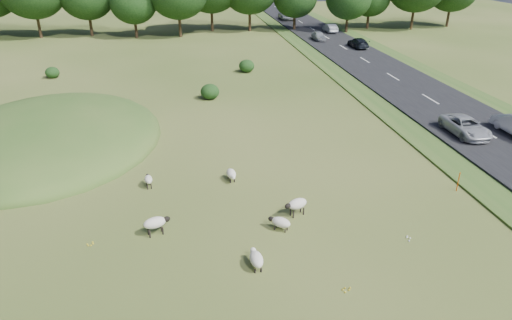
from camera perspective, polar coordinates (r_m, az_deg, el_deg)
The scene contains 17 objects.
ground at distance 42.80m, azimuth -6.11°, elevation 7.58°, with size 160.00×160.00×0.00m, color #365119.
mound at distance 36.60m, azimuth -24.38°, elevation 2.34°, with size 16.00×20.00×4.00m, color #33561E.
road at distance 56.78m, azimuth 14.19°, elevation 11.46°, with size 8.00×150.00×0.25m, color black.
shrubs at distance 48.30m, azimuth -8.61°, elevation 10.30°, with size 22.50×11.80×1.41m.
marker_post at distance 28.50m, azimuth 23.96°, elevation -2.51°, with size 0.06×0.06×1.20m, color #D8590C.
sheep_0 at distance 22.75m, azimuth -12.45°, elevation -7.67°, with size 1.39×0.89×0.96m.
sheep_1 at distance 20.26m, azimuth 0.02°, elevation -12.23°, with size 0.66×1.32×0.75m.
sheep_2 at distance 27.31m, azimuth -3.11°, elevation -1.75°, with size 0.65×1.25×0.71m.
sheep_3 at distance 22.73m, azimuth 3.05°, elevation -7.77°, with size 1.19×1.03×0.69m.
sheep_4 at distance 27.25m, azimuth -13.31°, elevation -2.36°, with size 0.56×1.04×0.73m.
sheep_5 at distance 23.82m, azimuth 5.12°, elevation -5.52°, with size 1.39×0.94×0.96m.
car_0 at distance 111.63m, azimuth 3.47°, elevation 18.91°, with size 1.79×4.40×1.28m, color silver.
car_1 at distance 77.62m, azimuth 9.27°, elevation 15.98°, with size 1.42×4.06×1.34m, color #B8BBC0.
car_2 at distance 65.95m, azimuth 12.66°, elevation 14.12°, with size 1.81×4.46×1.29m, color black.
car_3 at distance 36.74m, azimuth 24.72°, elevation 3.85°, with size 2.09×4.53×1.26m, color silver.
car_4 at distance 70.43m, azimuth 7.85°, elevation 15.13°, with size 1.49×3.71×1.26m, color #A2A6AA.
car_6 at distance 91.06m, azimuth 3.87°, elevation 17.58°, with size 2.49×5.41×1.50m, color #989CA0.
Camera 1 is at (-1.99, -20.81, 12.74)m, focal length 32.00 mm.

